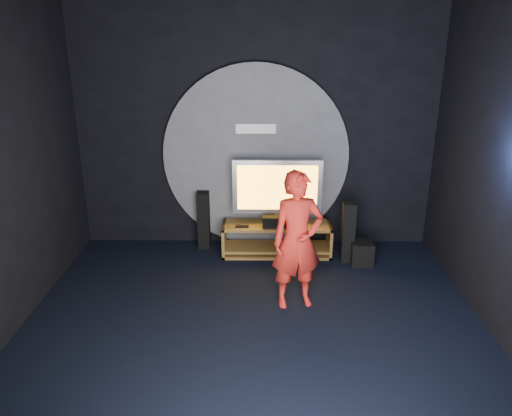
{
  "coord_description": "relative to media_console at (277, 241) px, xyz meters",
  "views": [
    {
      "loc": [
        0.08,
        -4.39,
        3.02
      ],
      "look_at": [
        0.02,
        1.05,
        1.05
      ],
      "focal_mm": 35.0,
      "sensor_mm": 36.0,
      "label": 1
    }
  ],
  "objects": [
    {
      "name": "center_speaker",
      "position": [
        -0.01,
        -0.09,
        0.33
      ],
      "size": [
        0.4,
        0.15,
        0.15
      ],
      "primitive_type": "cube",
      "color": "black",
      "rests_on": "media_console"
    },
    {
      "name": "player",
      "position": [
        0.18,
        -1.36,
        0.6
      ],
      "size": [
        0.65,
        0.49,
        1.59
      ],
      "primitive_type": "imported",
      "rotation": [
        0.0,
        0.0,
        0.21
      ],
      "color": "red",
      "rests_on": "ground"
    },
    {
      "name": "back_wall",
      "position": [
        -0.3,
        0.45,
        1.56
      ],
      "size": [
        5.0,
        0.04,
        3.5
      ],
      "primitive_type": "cube",
      "color": "black",
      "rests_on": "ground"
    },
    {
      "name": "floor",
      "position": [
        -0.3,
        -2.05,
        -0.19
      ],
      "size": [
        5.0,
        5.0,
        0.0
      ],
      "primitive_type": "plane",
      "color": "black",
      "rests_on": "ground"
    },
    {
      "name": "tower_speaker_right",
      "position": [
        0.95,
        -0.21,
        0.22
      ],
      "size": [
        0.17,
        0.19,
        0.84
      ],
      "primitive_type": "cube",
      "color": "black",
      "rests_on": "ground"
    },
    {
      "name": "wall_disc_panel",
      "position": [
        -0.3,
        0.39,
        1.11
      ],
      "size": [
        2.6,
        0.11,
        2.6
      ],
      "color": "#515156",
      "rests_on": "ground"
    },
    {
      "name": "front_wall",
      "position": [
        -0.3,
        -4.55,
        1.56
      ],
      "size": [
        5.0,
        0.04,
        3.5
      ],
      "primitive_type": "cube",
      "color": "black",
      "rests_on": "ground"
    },
    {
      "name": "media_console",
      "position": [
        0.0,
        0.0,
        0.0
      ],
      "size": [
        1.52,
        0.45,
        0.45
      ],
      "color": "olive",
      "rests_on": "ground"
    },
    {
      "name": "remote",
      "position": [
        -0.49,
        -0.12,
        0.27
      ],
      "size": [
        0.18,
        0.05,
        0.02
      ],
      "primitive_type": "cube",
      "color": "black",
      "rests_on": "media_console"
    },
    {
      "name": "subwoofer",
      "position": [
        1.13,
        -0.31,
        -0.03
      ],
      "size": [
        0.29,
        0.29,
        0.32
      ],
      "primitive_type": "cube",
      "color": "black",
      "rests_on": "ground"
    },
    {
      "name": "tv",
      "position": [
        -0.01,
        0.07,
        0.75
      ],
      "size": [
        1.23,
        0.22,
        0.9
      ],
      "color": "#B6B6BE",
      "rests_on": "media_console"
    },
    {
      "name": "tower_speaker_left",
      "position": [
        -1.05,
        0.22,
        0.22
      ],
      "size": [
        0.17,
        0.19,
        0.84
      ],
      "primitive_type": "cube",
      "color": "black",
      "rests_on": "ground"
    }
  ]
}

